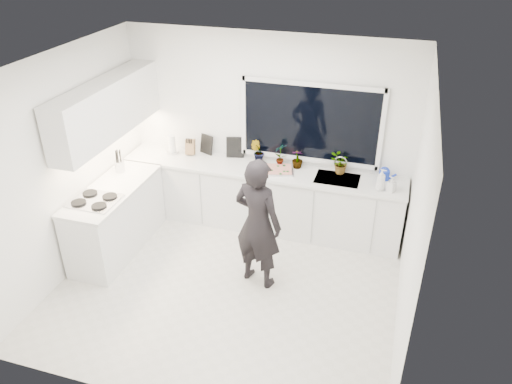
% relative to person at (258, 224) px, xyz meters
% --- Properties ---
extents(floor, '(4.00, 3.50, 0.02)m').
position_rel_person_xyz_m(floor, '(-0.32, -0.23, -0.84)').
color(floor, beige).
rests_on(floor, ground).
extents(wall_back, '(4.00, 0.02, 2.70)m').
position_rel_person_xyz_m(wall_back, '(-0.32, 1.53, 0.52)').
color(wall_back, white).
rests_on(wall_back, ground).
extents(wall_left, '(0.02, 3.50, 2.70)m').
position_rel_person_xyz_m(wall_left, '(-2.33, -0.23, 0.52)').
color(wall_left, white).
rests_on(wall_left, ground).
extents(wall_right, '(0.02, 3.50, 2.70)m').
position_rel_person_xyz_m(wall_right, '(1.69, -0.23, 0.52)').
color(wall_right, white).
rests_on(wall_right, ground).
extents(ceiling, '(4.00, 3.50, 0.02)m').
position_rel_person_xyz_m(ceiling, '(-0.32, -0.23, 1.88)').
color(ceiling, white).
rests_on(ceiling, wall_back).
extents(window, '(1.80, 0.02, 1.00)m').
position_rel_person_xyz_m(window, '(0.28, 1.50, 0.72)').
color(window, black).
rests_on(window, wall_back).
extents(base_cabinets_back, '(3.92, 0.58, 0.88)m').
position_rel_person_xyz_m(base_cabinets_back, '(-0.32, 1.22, -0.39)').
color(base_cabinets_back, white).
rests_on(base_cabinets_back, floor).
extents(base_cabinets_left, '(0.58, 1.60, 0.88)m').
position_rel_person_xyz_m(base_cabinets_left, '(-1.99, 0.12, -0.39)').
color(base_cabinets_left, white).
rests_on(base_cabinets_left, floor).
extents(countertop_back, '(3.94, 0.62, 0.04)m').
position_rel_person_xyz_m(countertop_back, '(-0.32, 1.21, 0.07)').
color(countertop_back, silver).
rests_on(countertop_back, base_cabinets_back).
extents(countertop_left, '(0.62, 1.60, 0.04)m').
position_rel_person_xyz_m(countertop_left, '(-1.99, 0.12, 0.07)').
color(countertop_left, silver).
rests_on(countertop_left, base_cabinets_left).
extents(upper_cabinets, '(0.34, 2.10, 0.70)m').
position_rel_person_xyz_m(upper_cabinets, '(-2.11, 0.47, 1.02)').
color(upper_cabinets, white).
rests_on(upper_cabinets, wall_left).
extents(sink, '(0.58, 0.42, 0.14)m').
position_rel_person_xyz_m(sink, '(0.73, 1.22, 0.04)').
color(sink, silver).
rests_on(sink, countertop_back).
extents(faucet, '(0.03, 0.03, 0.22)m').
position_rel_person_xyz_m(faucet, '(0.73, 1.42, 0.20)').
color(faucet, silver).
rests_on(faucet, countertop_back).
extents(stovetop, '(0.56, 0.48, 0.03)m').
position_rel_person_xyz_m(stovetop, '(-2.01, -0.23, 0.10)').
color(stovetop, black).
rests_on(stovetop, countertop_left).
extents(person, '(0.69, 0.54, 1.66)m').
position_rel_person_xyz_m(person, '(0.00, 0.00, 0.00)').
color(person, black).
rests_on(person, floor).
extents(pizza_tray, '(0.57, 0.48, 0.03)m').
position_rel_person_xyz_m(pizza_tray, '(-0.11, 1.19, 0.10)').
color(pizza_tray, silver).
rests_on(pizza_tray, countertop_back).
extents(pizza, '(0.52, 0.43, 0.01)m').
position_rel_person_xyz_m(pizza, '(-0.11, 1.19, 0.12)').
color(pizza, '#D4441C').
rests_on(pizza, pizza_tray).
extents(watering_can, '(0.15, 0.15, 0.13)m').
position_rel_person_xyz_m(watering_can, '(1.32, 1.38, 0.15)').
color(watering_can, '#1330B8').
rests_on(watering_can, countertop_back).
extents(paper_towel_roll, '(0.14, 0.14, 0.26)m').
position_rel_person_xyz_m(paper_towel_roll, '(-1.70, 1.32, 0.22)').
color(paper_towel_roll, white).
rests_on(paper_towel_roll, countertop_back).
extents(knife_block, '(0.14, 0.12, 0.22)m').
position_rel_person_xyz_m(knife_block, '(-1.43, 1.36, 0.20)').
color(knife_block, '#915D43').
rests_on(knife_block, countertop_back).
extents(utensil_crock, '(0.17, 0.17, 0.16)m').
position_rel_person_xyz_m(utensil_crock, '(-2.12, 0.57, 0.17)').
color(utensil_crock, '#BBBBC0').
rests_on(utensil_crock, countertop_left).
extents(picture_frame_large, '(0.21, 0.10, 0.28)m').
position_rel_person_xyz_m(picture_frame_large, '(-1.21, 1.46, 0.23)').
color(picture_frame_large, black).
rests_on(picture_frame_large, countertop_back).
extents(picture_frame_small, '(0.25, 0.08, 0.30)m').
position_rel_person_xyz_m(picture_frame_small, '(-0.78, 1.46, 0.24)').
color(picture_frame_small, black).
rests_on(picture_frame_small, countertop_back).
extents(herb_plants, '(1.42, 0.30, 0.33)m').
position_rel_person_xyz_m(herb_plants, '(0.22, 1.38, 0.24)').
color(herb_plants, '#26662D').
rests_on(herb_plants, countertop_back).
extents(soap_bottles, '(0.26, 0.14, 0.29)m').
position_rel_person_xyz_m(soap_bottles, '(1.34, 1.07, 0.22)').
color(soap_bottles, '#D8BF66').
rests_on(soap_bottles, countertop_back).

